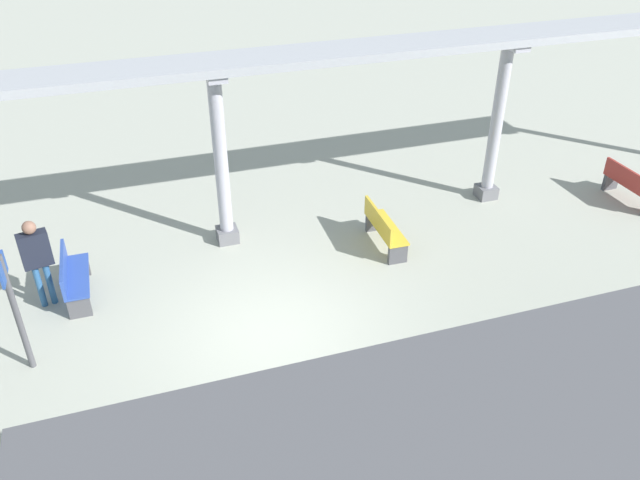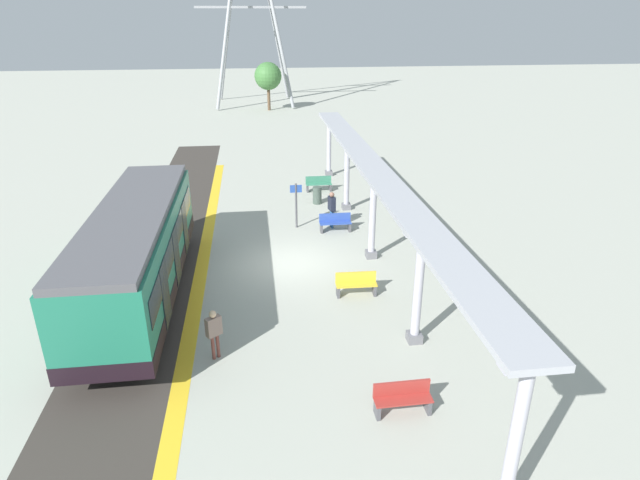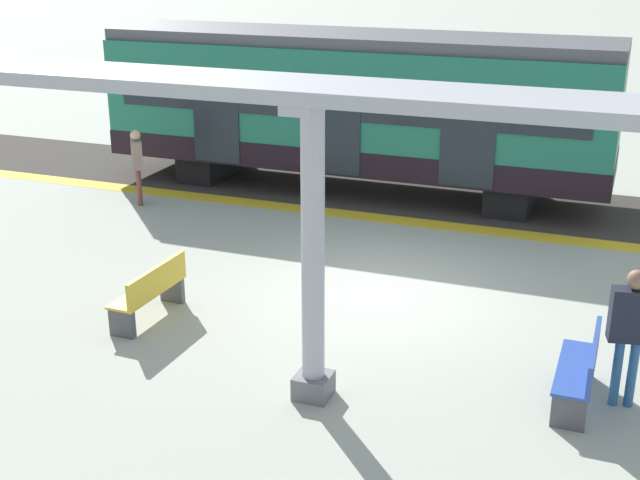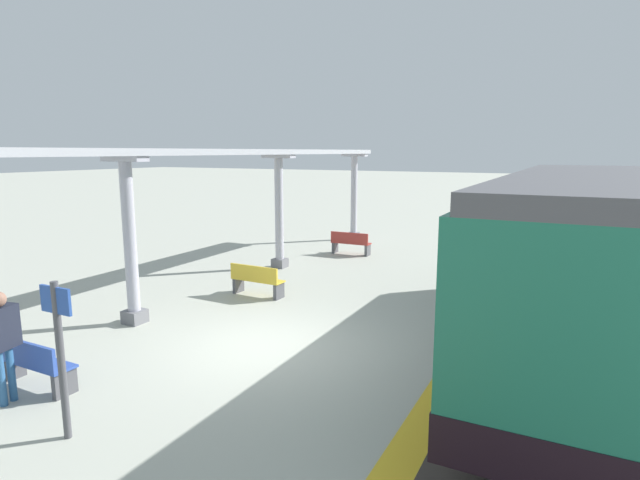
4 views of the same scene
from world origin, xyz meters
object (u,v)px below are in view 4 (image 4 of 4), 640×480
object	(u,v)px
platform_info_sign	(60,345)
canopy_pillar_nearest	(354,196)
canopy_pillar_second	(279,211)
passenger_by_the_benches	(2,334)
bench_extra_slot	(33,363)
canopy_pillar_third	(130,241)
train_near_carriage	(579,262)
bench_far_end	(350,243)
passenger_waiting_near_edge	(467,254)
bench_mid_platform	(256,280)

from	to	relation	value
platform_info_sign	canopy_pillar_nearest	bearing A→B (deg)	-80.20
canopy_pillar_second	passenger_by_the_benches	distance (m)	10.01
canopy_pillar_nearest	bench_extra_slot	distance (m)	15.80
canopy_pillar_third	platform_info_sign	world-z (taller)	canopy_pillar_third
train_near_carriage	canopy_pillar_second	world-z (taller)	canopy_pillar_second
train_near_carriage	canopy_pillar_nearest	xyz separation A→B (m)	(8.91, -10.10, 0.08)
canopy_pillar_nearest	bench_extra_slot	world-z (taller)	canopy_pillar_nearest
bench_far_end	passenger_waiting_near_edge	size ratio (longest dim) A/B	0.93
passenger_waiting_near_edge	bench_extra_slot	bearing A→B (deg)	61.86
passenger_by_the_benches	platform_info_sign	bearing A→B (deg)	172.31
canopy_pillar_third	passenger_waiting_near_edge	distance (m)	8.91
canopy_pillar_second	canopy_pillar_third	distance (m)	6.31
platform_info_sign	passenger_by_the_benches	size ratio (longest dim) A/B	1.23
train_near_carriage	bench_far_end	bearing A→B (deg)	-42.01
canopy_pillar_third	passenger_by_the_benches	size ratio (longest dim) A/B	2.11
train_near_carriage	bench_extra_slot	world-z (taller)	train_near_carriage
passenger_by_the_benches	train_near_carriage	bearing A→B (deg)	-141.93
canopy_pillar_third	bench_extra_slot	world-z (taller)	canopy_pillar_third
bench_mid_platform	platform_info_sign	bearing A→B (deg)	102.92
canopy_pillar_nearest	canopy_pillar_second	world-z (taller)	same
canopy_pillar_nearest	bench_far_end	bearing A→B (deg)	111.34
platform_info_sign	passenger_by_the_benches	distance (m)	1.71
canopy_pillar_third	platform_info_sign	size ratio (longest dim) A/B	1.71
train_near_carriage	platform_info_sign	bearing A→B (deg)	46.05
canopy_pillar_nearest	bench_far_end	world-z (taller)	canopy_pillar_nearest
bench_far_end	passenger_by_the_benches	world-z (taller)	passenger_by_the_benches
train_near_carriage	passenger_waiting_near_edge	distance (m)	4.87
bench_extra_slot	passenger_waiting_near_edge	bearing A→B (deg)	-118.14
bench_mid_platform	passenger_waiting_near_edge	distance (m)	5.94
canopy_pillar_nearest	passenger_by_the_benches	xyz separation A→B (m)	(-1.15, 16.18, -0.79)
canopy_pillar_second	bench_mid_platform	size ratio (longest dim) A/B	2.49
bench_extra_slot	platform_info_sign	xyz separation A→B (m)	(-1.78, 0.72, 0.89)
passenger_by_the_benches	bench_mid_platform	bearing A→B (deg)	-90.80
bench_mid_platform	passenger_by_the_benches	bearing A→B (deg)	89.20
platform_info_sign	bench_mid_platform	bearing A→B (deg)	-77.08
train_near_carriage	passenger_by_the_benches	bearing A→B (deg)	38.07
passenger_by_the_benches	passenger_waiting_near_edge	bearing A→B (deg)	-116.51
canopy_pillar_nearest	canopy_pillar_third	distance (m)	12.57
canopy_pillar_third	platform_info_sign	distance (m)	4.81
bench_extra_slot	passenger_waiting_near_edge	world-z (taller)	passenger_waiting_near_edge
canopy_pillar_second	passenger_waiting_near_edge	xyz separation A→B (m)	(-6.14, -0.08, -0.89)
passenger_by_the_benches	bench_extra_slot	bearing A→B (deg)	-78.69
train_near_carriage	passenger_waiting_near_edge	bearing A→B (deg)	-54.77
passenger_waiting_near_edge	passenger_by_the_benches	world-z (taller)	passenger_by_the_benches
bench_extra_slot	platform_info_sign	bearing A→B (deg)	158.07
bench_mid_platform	canopy_pillar_second	bearing A→B (deg)	-68.87
canopy_pillar_nearest	passenger_by_the_benches	world-z (taller)	canopy_pillar_nearest
canopy_pillar_nearest	canopy_pillar_second	size ratio (longest dim) A/B	1.00
canopy_pillar_nearest	bench_far_end	size ratio (longest dim) A/B	2.50
canopy_pillar_second	canopy_pillar_third	bearing A→B (deg)	90.00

